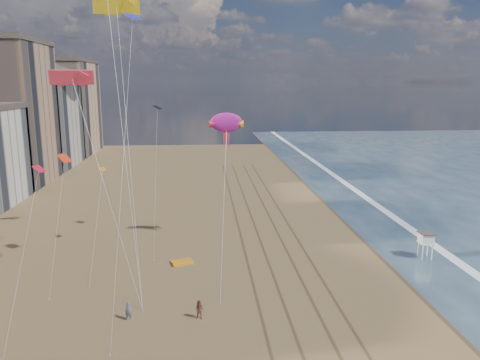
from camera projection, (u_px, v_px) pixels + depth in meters
name	position (u px, v px, depth m)	size (l,w,h in m)	color
wet_sand	(371.00, 220.00, 70.62)	(260.00, 260.00, 0.00)	#42301E
foam	(398.00, 220.00, 70.94)	(260.00, 260.00, 0.00)	white
tracks	(273.00, 246.00, 59.57)	(7.68, 120.00, 0.01)	brown
lifeguard_stand	(426.00, 238.00, 55.03)	(1.74, 1.74, 3.14)	white
grounded_kite	(182.00, 262.00, 53.82)	(2.43, 1.55, 0.28)	orange
show_kite	(226.00, 123.00, 57.24)	(4.23, 8.89, 22.37)	#A5198E
kite_flyer_a	(129.00, 311.00, 40.80)	(0.63, 0.41, 1.73)	slate
kite_flyer_b	(200.00, 310.00, 40.95)	(0.85, 0.66, 1.74)	brown
small_kites	(103.00, 114.00, 48.13)	(11.56, 19.75, 16.30)	red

